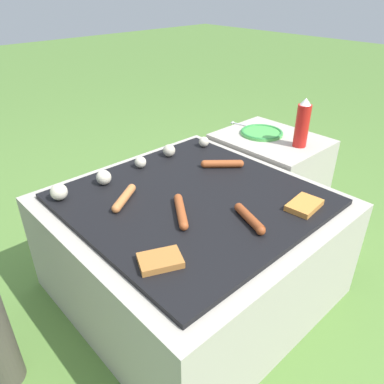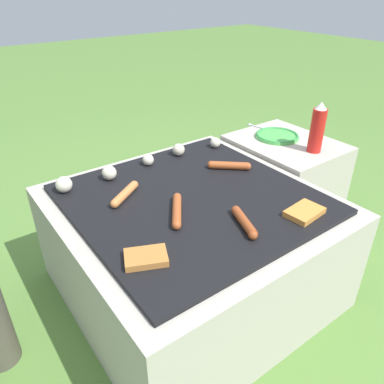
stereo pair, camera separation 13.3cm
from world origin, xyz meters
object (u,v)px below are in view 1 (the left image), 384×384
at_px(plate_colorful, 262,132).
at_px(condiment_bottle, 303,124).
at_px(fork_utensil, 246,126).
at_px(sausage_front_center, 222,164).

height_order(plate_colorful, condiment_bottle, condiment_bottle).
bearing_deg(plate_colorful, condiment_bottle, -87.84).
distance_m(plate_colorful, fork_utensil, 0.13).
relative_size(sausage_front_center, fork_utensil, 0.73).
bearing_deg(sausage_front_center, condiment_bottle, -12.28).
distance_m(sausage_front_center, condiment_bottle, 0.45).
height_order(plate_colorful, fork_utensil, plate_colorful).
xyz_separation_m(sausage_front_center, plate_colorful, (0.42, 0.12, -0.01)).
distance_m(condiment_bottle, fork_utensil, 0.36).
bearing_deg(condiment_bottle, fork_utensil, 86.18).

